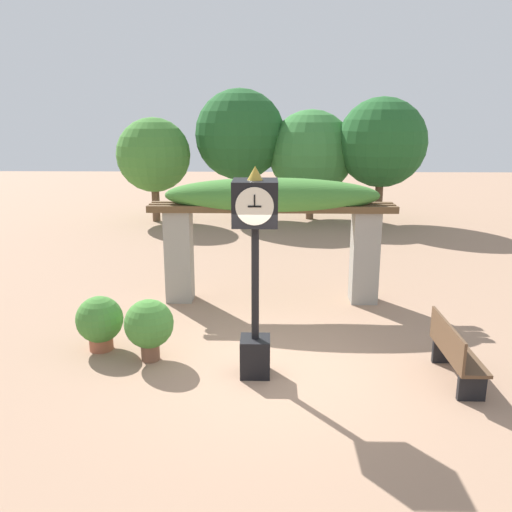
# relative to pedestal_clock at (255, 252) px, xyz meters

# --- Properties ---
(ground_plane) EXTENTS (60.00, 60.00, 0.00)m
(ground_plane) POSITION_rel_pedestal_clock_xyz_m (0.25, 0.21, -1.90)
(ground_plane) COLOR #9E7A60
(pedestal_clock) EXTENTS (0.63, 0.67, 3.11)m
(pedestal_clock) POSITION_rel_pedestal_clock_xyz_m (0.00, 0.00, 0.00)
(pedestal_clock) COLOR black
(pedestal_clock) RESTS_ON ground
(pergola) EXTENTS (4.97, 1.14, 2.58)m
(pergola) POSITION_rel_pedestal_clock_xyz_m (0.25, 3.38, 0.02)
(pergola) COLOR gray
(pergola) RESTS_ON ground
(potted_plant_near_left) EXTENTS (0.78, 0.78, 1.00)m
(potted_plant_near_left) POSITION_rel_pedestal_clock_xyz_m (-1.68, 0.46, -1.31)
(potted_plant_near_left) COLOR brown
(potted_plant_near_left) RESTS_ON ground
(potted_plant_near_right) EXTENTS (0.77, 0.77, 0.92)m
(potted_plant_near_right) POSITION_rel_pedestal_clock_xyz_m (-2.59, 0.84, -1.40)
(potted_plant_near_right) COLOR #9E563D
(potted_plant_near_right) RESTS_ON ground
(park_bench) EXTENTS (0.42, 1.47, 0.89)m
(park_bench) POSITION_rel_pedestal_clock_xyz_m (2.91, -0.11, -1.47)
(park_bench) COLOR brown
(park_bench) RESTS_ON ground
(tree_line) EXTENTS (10.99, 4.03, 4.75)m
(tree_line) POSITION_rel_pedestal_clock_xyz_m (0.67, 12.50, 0.84)
(tree_line) COLOR brown
(tree_line) RESTS_ON ground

